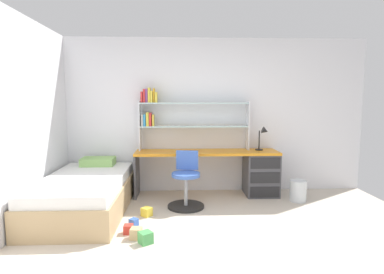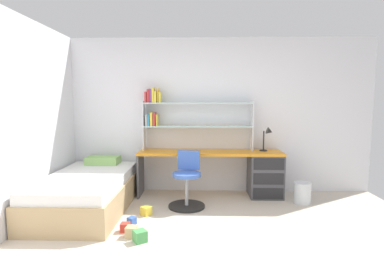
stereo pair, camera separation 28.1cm
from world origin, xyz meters
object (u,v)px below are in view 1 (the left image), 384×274
(desk_lamp, at_px, (264,135))
(toy_block_green_1, at_px, (146,238))
(toy_block_red_2, at_px, (128,229))
(swivel_chair, at_px, (186,185))
(waste_bin, at_px, (298,191))
(bed_platform, at_px, (86,194))
(toy_block_blue_3, at_px, (134,222))
(toy_block_natural_4, at_px, (136,233))
(bookshelf_hutch, at_px, (178,114))
(toy_block_yellow_0, at_px, (147,212))
(desk, at_px, (245,170))

(desk_lamp, bearing_deg, toy_block_green_1, -135.12)
(toy_block_green_1, xyz_separation_m, toy_block_red_2, (-0.22, 0.26, -0.01))
(swivel_chair, height_order, waste_bin, swivel_chair)
(swivel_chair, xyz_separation_m, toy_block_red_2, (-0.68, -0.88, -0.26))
(bed_platform, xyz_separation_m, toy_block_blue_3, (0.72, -0.51, -0.21))
(toy_block_blue_3, xyz_separation_m, toy_block_natural_4, (0.08, -0.35, 0.02))
(desk_lamp, bearing_deg, toy_block_blue_3, -147.21)
(bookshelf_hutch, distance_m, swivel_chair, 1.19)
(swivel_chair, xyz_separation_m, bed_platform, (-1.37, -0.16, -0.06))
(toy_block_yellow_0, xyz_separation_m, toy_block_blue_3, (-0.12, -0.32, -0.01))
(waste_bin, distance_m, toy_block_natural_4, 2.56)
(desk_lamp, bearing_deg, waste_bin, -40.69)
(desk, xyz_separation_m, toy_block_red_2, (-1.63, -1.41, -0.36))
(toy_block_yellow_0, xyz_separation_m, toy_block_natural_4, (-0.05, -0.67, 0.00))
(swivel_chair, xyz_separation_m, toy_block_natural_4, (-0.57, -1.02, -0.25))
(desk, height_order, desk_lamp, desk_lamp)
(toy_block_blue_3, bearing_deg, toy_block_red_2, -97.76)
(toy_block_red_2, relative_size, toy_block_blue_3, 1.14)
(toy_block_yellow_0, distance_m, toy_block_blue_3, 0.34)
(toy_block_blue_3, bearing_deg, bookshelf_hutch, 68.36)
(bed_platform, height_order, toy_block_green_1, bed_platform)
(toy_block_yellow_0, xyz_separation_m, toy_block_green_1, (0.07, -0.79, 0.01))
(desk_lamp, height_order, bed_platform, desk_lamp)
(toy_block_yellow_0, bearing_deg, bed_platform, 167.08)
(swivel_chair, relative_size, waste_bin, 2.49)
(bed_platform, bearing_deg, waste_bin, 6.25)
(bed_platform, bearing_deg, toy_block_green_1, -47.08)
(bookshelf_hutch, relative_size, toy_block_natural_4, 14.73)
(toy_block_green_1, bearing_deg, desk_lamp, 44.88)
(bookshelf_hutch, bearing_deg, swivel_chair, -80.09)
(bed_platform, relative_size, toy_block_blue_3, 21.79)
(toy_block_yellow_0, height_order, toy_block_red_2, toy_block_yellow_0)
(toy_block_red_2, bearing_deg, swivel_chair, 52.50)
(bookshelf_hutch, relative_size, swivel_chair, 2.23)
(waste_bin, relative_size, toy_block_blue_3, 3.57)
(swivel_chair, bearing_deg, desk_lamp, 23.89)
(bookshelf_hutch, bearing_deg, toy_block_yellow_0, -111.70)
(desk, bearing_deg, toy_block_blue_3, -143.16)
(toy_block_red_2, bearing_deg, desk, 40.93)
(bookshelf_hutch, xyz_separation_m, toy_block_blue_3, (-0.53, -1.34, -1.25))
(waste_bin, bearing_deg, bookshelf_hutch, 164.62)
(bookshelf_hutch, distance_m, toy_block_red_2, 2.07)
(bed_platform, relative_size, toy_block_red_2, 19.09)
(desk, xyz_separation_m, desk_lamp, (0.30, 0.02, 0.56))
(desk_lamp, height_order, toy_block_yellow_0, desk_lamp)
(desk_lamp, bearing_deg, swivel_chair, -156.11)
(desk, height_order, toy_block_yellow_0, desk)
(waste_bin, bearing_deg, swivel_chair, -174.12)
(desk_lamp, distance_m, toy_block_blue_3, 2.44)
(desk, relative_size, toy_block_natural_4, 18.84)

